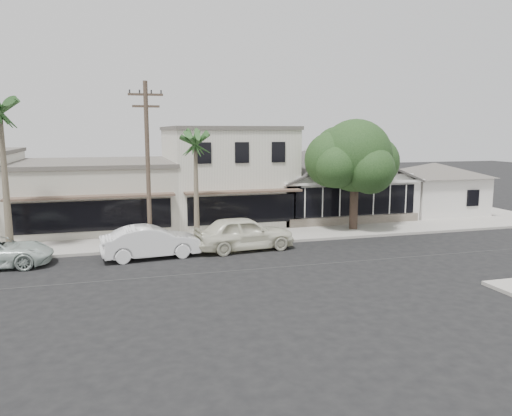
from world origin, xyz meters
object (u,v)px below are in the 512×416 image
object	(u,v)px
car_1	(151,242)
shade_tree	(353,158)
car_0	(244,233)
utility_pole	(148,162)

from	to	relation	value
car_1	shade_tree	distance (m)	14.12
car_0	car_1	xyz separation A→B (m)	(-5.00, -0.37, -0.10)
car_0	car_1	world-z (taller)	car_0
utility_pole	car_1	world-z (taller)	utility_pole
car_0	utility_pole	bearing A→B (deg)	70.02
utility_pole	car_1	size ratio (longest dim) A/B	1.79
utility_pole	shade_tree	bearing A→B (deg)	8.75
car_1	utility_pole	bearing A→B (deg)	-8.72
utility_pole	shade_tree	size ratio (longest dim) A/B	1.25
car_1	car_0	bearing A→B (deg)	-91.84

